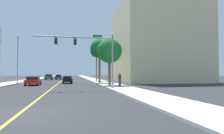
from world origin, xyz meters
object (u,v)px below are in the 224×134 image
object	(u,v)px
street_lamp	(18,57)
car_green	(49,77)
palm_far	(97,52)
palm_mid	(100,49)
palm_near	(109,51)
car_blue	(59,77)
car_red	(33,81)
traffic_signal_mast	(89,49)
pedestrian	(120,80)
car_black	(67,80)

from	to	relation	value
street_lamp	car_green	xyz separation A→B (m)	(3.41, 18.23, -4.01)
palm_far	car_green	xyz separation A→B (m)	(-11.75, 12.36, -6.02)
street_lamp	palm_mid	xyz separation A→B (m)	(14.73, -1.97, 1.63)
palm_near	palm_far	size ratio (longest dim) A/B	0.84
car_green	car_blue	distance (m)	3.18
street_lamp	car_red	xyz separation A→B (m)	(3.73, -5.29, -4.09)
street_lamp	car_blue	world-z (taller)	street_lamp
traffic_signal_mast	palm_near	bearing A→B (deg)	57.66
palm_far	pedestrian	xyz separation A→B (m)	(0.69, -18.70, -5.75)
traffic_signal_mast	palm_far	world-z (taller)	palm_far
palm_near	car_black	xyz separation A→B (m)	(-6.23, 8.52, -4.45)
car_red	pedestrian	bearing A→B (deg)	-33.29
car_blue	car_red	size ratio (longest dim) A/B	1.00
palm_mid	car_green	distance (m)	23.83
palm_far	car_green	bearing A→B (deg)	133.54
street_lamp	car_green	bearing A→B (deg)	79.40
palm_mid	car_green	size ratio (longest dim) A/B	2.00
traffic_signal_mast	palm_far	bearing A→B (deg)	80.48
car_black	pedestrian	bearing A→B (deg)	-61.52
pedestrian	palm_near	bearing A→B (deg)	-150.27
car_blue	pedestrian	xyz separation A→B (m)	(9.97, -33.06, 0.32)
car_black	palm_mid	bearing A→B (deg)	-9.44
street_lamp	car_green	size ratio (longest dim) A/B	2.08
palm_mid	car_green	world-z (taller)	palm_mid
pedestrian	street_lamp	bearing A→B (deg)	-113.81
traffic_signal_mast	car_green	distance (m)	34.68
car_blue	car_red	xyz separation A→B (m)	(-2.15, -25.51, -0.01)
street_lamp	palm_mid	world-z (taller)	street_lamp
street_lamp	palm_mid	size ratio (longest dim) A/B	1.04
car_green	car_red	size ratio (longest dim) A/B	0.88
palm_far	car_black	size ratio (longest dim) A/B	1.94
palm_mid	pedestrian	bearing A→B (deg)	-84.10
pedestrian	car_black	bearing A→B (deg)	-133.55
street_lamp	pedestrian	bearing A→B (deg)	-39.00
palm_mid	pedestrian	world-z (taller)	palm_mid
car_green	pedestrian	bearing A→B (deg)	-67.63
traffic_signal_mast	palm_near	world-z (taller)	palm_near
car_black	pedestrian	xyz separation A→B (m)	(7.02, -11.56, 0.35)
traffic_signal_mast	street_lamp	size ratio (longest dim) A/B	1.08
palm_near	pedestrian	xyz separation A→B (m)	(0.79, -3.04, -4.10)
street_lamp	car_red	distance (m)	7.65
street_lamp	car_green	distance (m)	18.97
traffic_signal_mast	palm_far	distance (m)	21.49
car_blue	palm_far	bearing A→B (deg)	-57.08
palm_far	car_black	bearing A→B (deg)	-131.53
palm_mid	car_black	distance (m)	8.25
traffic_signal_mast	street_lamp	distance (m)	19.16
palm_far	car_green	distance (m)	18.09
car_blue	palm_near	bearing A→B (deg)	-72.94
palm_mid	car_black	size ratio (longest dim) A/B	1.92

